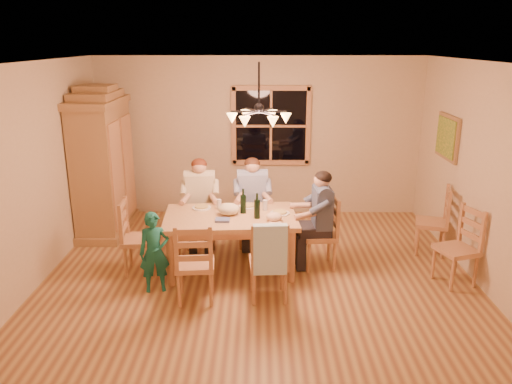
{
  "coord_description": "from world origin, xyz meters",
  "views": [
    {
      "loc": [
        0.01,
        -5.91,
        2.94
      ],
      "look_at": [
        -0.03,
        0.1,
        1.1
      ],
      "focal_mm": 35.0,
      "sensor_mm": 36.0,
      "label": 1
    }
  ],
  "objects_px": {
    "chair_near_right": "(268,274)",
    "adult_plaid_man": "(252,191)",
    "adult_woman": "(200,192)",
    "adult_slate_man": "(321,208)",
    "chair_end_left": "(141,250)",
    "chair_spare_back": "(430,233)",
    "armoire": "(103,166)",
    "wine_bottle_b": "(257,206)",
    "chair_far_left": "(201,227)",
    "wine_bottle_a": "(243,201)",
    "chair_end_right": "(319,246)",
    "child": "(154,252)",
    "chair_near_left": "(196,276)",
    "chair_far_right": "(252,226)",
    "chandelier": "(259,116)",
    "chair_spare_front": "(455,261)",
    "dining_table": "(231,223)"
  },
  "relations": [
    {
      "from": "dining_table",
      "to": "chair_near_left",
      "type": "xyz_separation_m",
      "value": [
        -0.37,
        -0.83,
        -0.35
      ]
    },
    {
      "from": "chair_near_left",
      "to": "chair_near_right",
      "type": "distance_m",
      "value": 0.85
    },
    {
      "from": "chandelier",
      "to": "adult_woman",
      "type": "distance_m",
      "value": 1.78
    },
    {
      "from": "chair_near_left",
      "to": "wine_bottle_b",
      "type": "bearing_deg",
      "value": 41.66
    },
    {
      "from": "chair_end_left",
      "to": "chair_end_right",
      "type": "xyz_separation_m",
      "value": [
        2.36,
        0.17,
        0.0
      ]
    },
    {
      "from": "adult_woman",
      "to": "wine_bottle_a",
      "type": "bearing_deg",
      "value": 129.57
    },
    {
      "from": "adult_woman",
      "to": "chair_end_left",
      "type": "bearing_deg",
      "value": 46.74
    },
    {
      "from": "wine_bottle_b",
      "to": "child",
      "type": "height_order",
      "value": "wine_bottle_b"
    },
    {
      "from": "armoire",
      "to": "wine_bottle_b",
      "type": "relative_size",
      "value": 6.97
    },
    {
      "from": "child",
      "to": "chair_near_left",
      "type": "bearing_deg",
      "value": -37.64
    },
    {
      "from": "chair_end_right",
      "to": "chair_spare_back",
      "type": "bearing_deg",
      "value": -77.99
    },
    {
      "from": "chair_far_left",
      "to": "dining_table",
      "type": "bearing_deg",
      "value": 117.9
    },
    {
      "from": "chair_far_right",
      "to": "child",
      "type": "bearing_deg",
      "value": 46.81
    },
    {
      "from": "chair_spare_back",
      "to": "chandelier",
      "type": "bearing_deg",
      "value": 122.77
    },
    {
      "from": "wine_bottle_a",
      "to": "wine_bottle_b",
      "type": "height_order",
      "value": "same"
    },
    {
      "from": "chandelier",
      "to": "chair_spare_back",
      "type": "xyz_separation_m",
      "value": [
        2.45,
        0.74,
        -1.77
      ]
    },
    {
      "from": "chair_far_right",
      "to": "adult_plaid_man",
      "type": "relative_size",
      "value": 1.13
    },
    {
      "from": "chair_far_right",
      "to": "wine_bottle_b",
      "type": "height_order",
      "value": "wine_bottle_b"
    },
    {
      "from": "chandelier",
      "to": "chair_far_right",
      "type": "distance_m",
      "value": 2.04
    },
    {
      "from": "adult_woman",
      "to": "chandelier",
      "type": "bearing_deg",
      "value": 127.57
    },
    {
      "from": "chair_far_right",
      "to": "adult_slate_man",
      "type": "xyz_separation_m",
      "value": [
        0.91,
        -0.74,
        0.54
      ]
    },
    {
      "from": "adult_woman",
      "to": "adult_slate_man",
      "type": "relative_size",
      "value": 1.0
    },
    {
      "from": "chair_end_left",
      "to": "armoire",
      "type": "bearing_deg",
      "value": -153.95
    },
    {
      "from": "chair_end_right",
      "to": "adult_woman",
      "type": "relative_size",
      "value": 1.13
    },
    {
      "from": "chandelier",
      "to": "adult_plaid_man",
      "type": "xyz_separation_m",
      "value": [
        -0.1,
        1.01,
        -1.24
      ]
    },
    {
      "from": "chair_far_right",
      "to": "adult_slate_man",
      "type": "bearing_deg",
      "value": 136.64
    },
    {
      "from": "chandelier",
      "to": "chair_near_left",
      "type": "relative_size",
      "value": 0.78
    },
    {
      "from": "chair_far_right",
      "to": "adult_woman",
      "type": "bearing_deg",
      "value": 0.0
    },
    {
      "from": "chair_end_left",
      "to": "chair_spare_back",
      "type": "height_order",
      "value": "same"
    },
    {
      "from": "wine_bottle_b",
      "to": "chair_spare_front",
      "type": "distance_m",
      "value": 2.56
    },
    {
      "from": "dining_table",
      "to": "chair_far_left",
      "type": "relative_size",
      "value": 1.79
    },
    {
      "from": "chair_far_left",
      "to": "chair_spare_front",
      "type": "relative_size",
      "value": 1.0
    },
    {
      "from": "armoire",
      "to": "chair_spare_front",
      "type": "bearing_deg",
      "value": -20.32
    },
    {
      "from": "chair_far_left",
      "to": "chair_spare_back",
      "type": "distance_m",
      "value": 3.31
    },
    {
      "from": "chair_near_right",
      "to": "adult_plaid_man",
      "type": "xyz_separation_m",
      "value": [
        -0.21,
        1.6,
        0.54
      ]
    },
    {
      "from": "chair_near_left",
      "to": "armoire",
      "type": "bearing_deg",
      "value": 122.72
    },
    {
      "from": "chair_far_left",
      "to": "wine_bottle_a",
      "type": "xyz_separation_m",
      "value": [
        0.65,
        -0.68,
        0.62
      ]
    },
    {
      "from": "chair_far_left",
      "to": "wine_bottle_a",
      "type": "relative_size",
      "value": 3.0
    },
    {
      "from": "adult_woman",
      "to": "adult_slate_man",
      "type": "distance_m",
      "value": 1.8
    },
    {
      "from": "chandelier",
      "to": "chair_near_left",
      "type": "xyz_separation_m",
      "value": [
        -0.73,
        -0.65,
        -1.77
      ]
    },
    {
      "from": "chair_near_right",
      "to": "wine_bottle_b",
      "type": "distance_m",
      "value": 0.93
    },
    {
      "from": "chair_spare_back",
      "to": "chair_near_right",
      "type": "bearing_deg",
      "value": 135.61
    },
    {
      "from": "chair_near_right",
      "to": "adult_slate_man",
      "type": "distance_m",
      "value": 1.23
    },
    {
      "from": "wine_bottle_a",
      "to": "chair_spare_front",
      "type": "bearing_deg",
      "value": -10.28
    },
    {
      "from": "adult_plaid_man",
      "to": "wine_bottle_b",
      "type": "relative_size",
      "value": 2.65
    },
    {
      "from": "dining_table",
      "to": "child",
      "type": "height_order",
      "value": "child"
    },
    {
      "from": "chair_near_left",
      "to": "adult_slate_man",
      "type": "xyz_separation_m",
      "value": [
        1.55,
        0.92,
        0.54
      ]
    },
    {
      "from": "chair_far_right",
      "to": "wine_bottle_a",
      "type": "height_order",
      "value": "wine_bottle_a"
    },
    {
      "from": "child",
      "to": "chair_near_right",
      "type": "bearing_deg",
      "value": -20.41
    },
    {
      "from": "armoire",
      "to": "chair_spare_back",
      "type": "height_order",
      "value": "armoire"
    }
  ]
}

